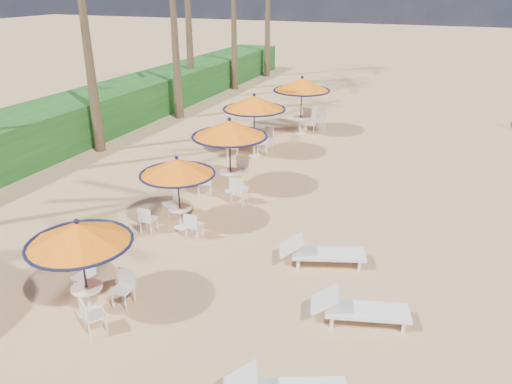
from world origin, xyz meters
The scene contains 9 objects.
ground centered at (0.00, 0.00, 0.00)m, with size 160.00×160.00×0.00m, color tan.
scrub_hedge centered at (-13.50, 11.00, 0.90)m, with size 3.00×40.00×1.80m, color #194716.
station_0 centered at (-4.57, -0.35, 1.63)m, with size 2.13×2.13×2.22m.
station_1 centered at (-4.85, 3.78, 1.60)m, with size 2.09×2.09×2.19m.
station_2 centered at (-4.61, 6.70, 1.87)m, with size 2.46×2.46×2.56m.
station_3 centered at (-5.31, 10.47, 1.87)m, with size 2.46×2.52×2.56m.
station_4 centered at (-4.52, 14.29, 2.03)m, with size 2.55×2.55×2.66m.
lounger_mid centered at (0.70, 1.46, 0.34)m, with size 2.11×1.15×0.72m.
lounger_far centered at (-0.63, 3.39, 0.35)m, with size 2.21×1.32×0.76m.
Camera 1 is at (2.00, -7.16, 6.51)m, focal length 35.00 mm.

